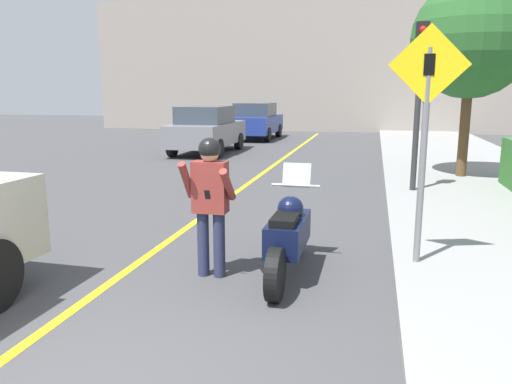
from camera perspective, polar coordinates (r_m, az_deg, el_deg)
name	(u,v)px	position (r m, az deg, el deg)	size (l,w,h in m)	color
road_center_line	(212,210)	(9.41, -5.04, -2.01)	(0.12, 36.00, 0.01)	yellow
building_backdrop	(334,64)	(28.82, 8.94, 14.26)	(28.00, 1.20, 7.40)	gray
motorcycle	(288,235)	(6.00, 3.71, -4.93)	(0.62, 2.17, 1.27)	black
person_biker	(210,194)	(5.82, -5.27, -0.19)	(0.59, 0.46, 1.66)	#282D4C
crossing_sign	(425,123)	(6.16, 18.78, 7.44)	(0.91, 0.08, 2.80)	slate
traffic_light	(420,75)	(10.90, 18.21, 12.62)	(0.26, 0.30, 3.41)	#2D2D30
street_tree	(472,39)	(13.29, 23.43, 15.73)	(2.80, 2.80, 4.67)	brown
parked_car_grey	(207,129)	(18.18, -5.66, 7.15)	(1.88, 4.20, 1.68)	black
parked_car_blue	(256,121)	(23.56, 0.00, 8.15)	(1.88, 4.20, 1.68)	black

